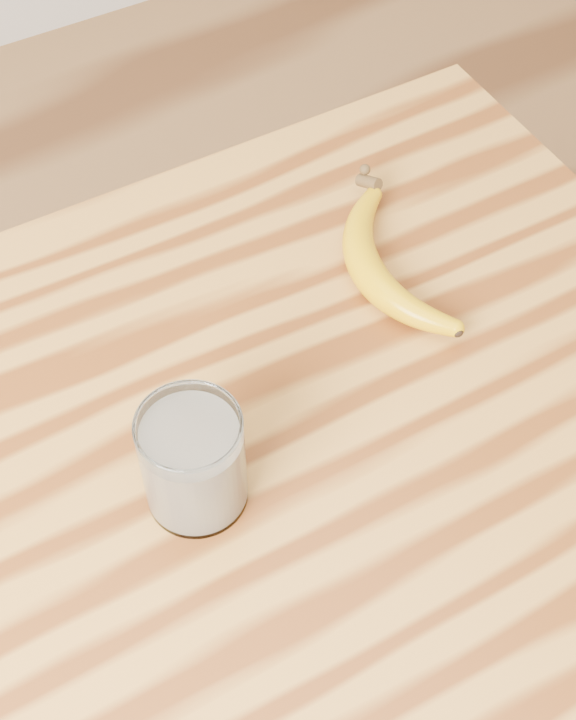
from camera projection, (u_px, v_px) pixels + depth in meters
table at (142, 634)px, 0.89m from camera, size 1.20×0.80×0.90m
smoothie_glass at (193, 462)px, 0.79m from camera, size 0.08×0.08×0.10m
banana at (366, 271)px, 0.95m from camera, size 0.14×0.29×0.03m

